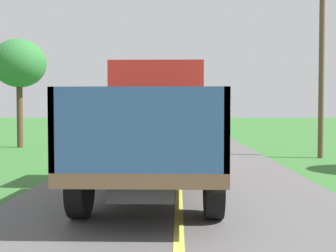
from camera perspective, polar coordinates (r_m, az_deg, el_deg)
The scene contains 3 objects.
banana_truck_near at distance 9.00m, azimuth -1.64°, elevation 0.21°, with size 2.38×5.82×2.80m.
utility_pole_roadside at distance 16.82m, azimuth 20.10°, elevation 10.32°, with size 2.08×0.20×7.80m.
roadside_tree_mid_right at distance 21.42m, azimuth -19.51°, elevation 7.91°, with size 2.54×2.54×5.16m.
Camera 1 is at (-0.01, 2.10, 1.78)m, focal length 45.03 mm.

